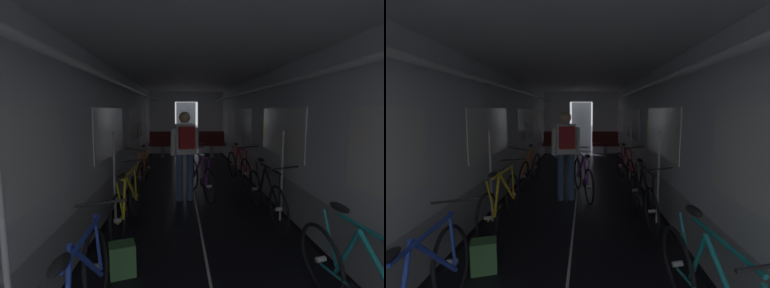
{
  "view_description": "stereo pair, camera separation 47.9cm",
  "coord_description": "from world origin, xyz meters",
  "views": [
    {
      "loc": [
        -0.31,
        -2.0,
        1.71
      ],
      "look_at": [
        0.0,
        4.39,
        0.93
      ],
      "focal_mm": 25.93,
      "sensor_mm": 36.0,
      "label": 1
    },
    {
      "loc": [
        0.17,
        -2.0,
        1.71
      ],
      "look_at": [
        0.0,
        4.39,
        0.93
      ],
      "focal_mm": 25.93,
      "sensor_mm": 36.0,
      "label": 2
    }
  ],
  "objects": [
    {
      "name": "bench_seat_far_right",
      "position": [
        0.9,
        8.07,
        0.57
      ],
      "size": [
        0.98,
        0.51,
        0.95
      ],
      "color": "gray",
      "rests_on": "ground"
    },
    {
      "name": "bicycle_yellow",
      "position": [
        -1.05,
        1.88,
        0.38
      ],
      "size": [
        0.44,
        1.69,
        0.95
      ],
      "color": "black",
      "rests_on": "ground"
    },
    {
      "name": "bicycle_black",
      "position": [
        1.06,
        2.2,
        0.38
      ],
      "size": [
        0.44,
        1.69,
        0.95
      ],
      "color": "black",
      "rests_on": "ground"
    },
    {
      "name": "bicycle_orange",
      "position": [
        -1.1,
        4.19,
        0.38
      ],
      "size": [
        0.46,
        1.69,
        0.96
      ],
      "color": "black",
      "rests_on": "ground"
    },
    {
      "name": "train_car_shell",
      "position": [
        -0.0,
        3.6,
        1.7
      ],
      "size": [
        3.14,
        12.34,
        2.57
      ],
      "color": "black",
      "rests_on": "ground"
    },
    {
      "name": "bicycle_teal",
      "position": [
        1.06,
        -0.13,
        0.38
      ],
      "size": [
        0.46,
        1.69,
        0.95
      ],
      "color": "black",
      "rests_on": "ground"
    },
    {
      "name": "bicycle_purple_in_aisle",
      "position": [
        0.13,
        3.4,
        0.38
      ],
      "size": [
        0.55,
        1.65,
        0.93
      ],
      "color": "black",
      "rests_on": "ground"
    },
    {
      "name": "bench_seat_far_left",
      "position": [
        -0.9,
        8.07,
        0.57
      ],
      "size": [
        0.98,
        0.51,
        0.95
      ],
      "color": "gray",
      "rests_on": "ground"
    },
    {
      "name": "person_cyclist_aisle",
      "position": [
        -0.19,
        3.13,
        1.02
      ],
      "size": [
        0.56,
        0.44,
        1.69
      ],
      "color": "#384C75",
      "rests_on": "ground"
    },
    {
      "name": "backpack_on_floor",
      "position": [
        -0.9,
        0.75,
        0.17
      ],
      "size": [
        0.31,
        0.27,
        0.34
      ],
      "primitive_type": "cube",
      "rotation": [
        0.0,
        0.0,
        0.29
      ],
      "color": "#3D703D",
      "rests_on": "ground"
    },
    {
      "name": "bicycle_red",
      "position": [
        1.11,
        4.42,
        0.38
      ],
      "size": [
        0.45,
        1.69,
        0.95
      ],
      "color": "black",
      "rests_on": "ground"
    }
  ]
}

